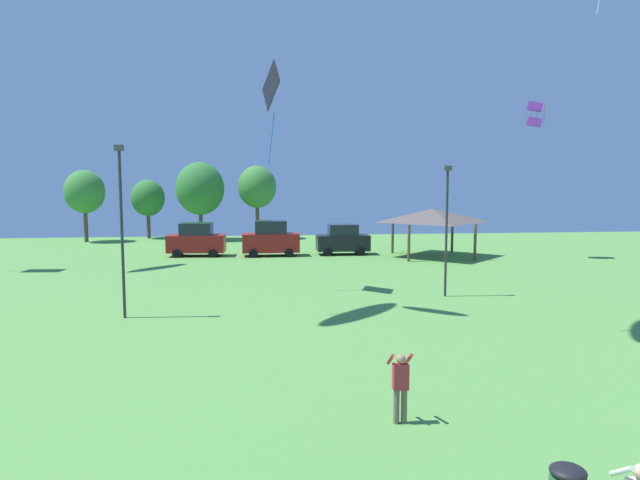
{
  "coord_description": "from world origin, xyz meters",
  "views": [
    {
      "loc": [
        -3.55,
        0.23,
        5.55
      ],
      "look_at": [
        -1.81,
        15.22,
        4.02
      ],
      "focal_mm": 32.0,
      "sensor_mm": 36.0,
      "label": 1
    }
  ],
  "objects_px": {
    "kite_flying_0": "(271,89)",
    "kite_flying_11": "(535,114)",
    "person_standing_mid_field": "(400,383)",
    "light_post_0": "(122,223)",
    "parked_car_leftmost": "(196,240)",
    "parked_car_second_from_left": "(271,239)",
    "light_post_1": "(447,223)",
    "treeline_tree_0": "(84,192)",
    "treeline_tree_1": "(148,198)",
    "park_pavilion": "(432,216)",
    "treeline_tree_2": "(200,189)",
    "treeline_tree_3": "(257,187)",
    "parked_car_third_from_left": "(343,240)"
  },
  "relations": [
    {
      "from": "kite_flying_0",
      "to": "kite_flying_11",
      "type": "distance_m",
      "value": 21.8
    },
    {
      "from": "person_standing_mid_field",
      "to": "kite_flying_11",
      "type": "xyz_separation_m",
      "value": [
        16.73,
        26.94,
        9.44
      ]
    },
    {
      "from": "light_post_0",
      "to": "person_standing_mid_field",
      "type": "bearing_deg",
      "value": -52.82
    },
    {
      "from": "kite_flying_11",
      "to": "parked_car_leftmost",
      "type": "bearing_deg",
      "value": 170.26
    },
    {
      "from": "parked_car_second_from_left",
      "to": "person_standing_mid_field",
      "type": "bearing_deg",
      "value": -87.12
    },
    {
      "from": "kite_flying_0",
      "to": "light_post_1",
      "type": "relative_size",
      "value": 0.82
    },
    {
      "from": "treeline_tree_0",
      "to": "treeline_tree_1",
      "type": "relative_size",
      "value": 1.15
    },
    {
      "from": "kite_flying_0",
      "to": "park_pavilion",
      "type": "bearing_deg",
      "value": 44.98
    },
    {
      "from": "parked_car_second_from_left",
      "to": "treeline_tree_2",
      "type": "xyz_separation_m",
      "value": [
        -6.33,
        12.7,
        3.65
      ]
    },
    {
      "from": "kite_flying_0",
      "to": "treeline_tree_3",
      "type": "bearing_deg",
      "value": 91.17
    },
    {
      "from": "parked_car_second_from_left",
      "to": "treeline_tree_2",
      "type": "height_order",
      "value": "treeline_tree_2"
    },
    {
      "from": "kite_flying_0",
      "to": "treeline_tree_0",
      "type": "xyz_separation_m",
      "value": [
        -16.51,
        26.31,
        -5.5
      ]
    },
    {
      "from": "park_pavilion",
      "to": "kite_flying_0",
      "type": "bearing_deg",
      "value": -135.02
    },
    {
      "from": "park_pavilion",
      "to": "parked_car_leftmost",
      "type": "bearing_deg",
      "value": 172.45
    },
    {
      "from": "treeline_tree_3",
      "to": "person_standing_mid_field",
      "type": "bearing_deg",
      "value": -86.16
    },
    {
      "from": "parked_car_second_from_left",
      "to": "light_post_1",
      "type": "distance_m",
      "value": 18.4
    },
    {
      "from": "park_pavilion",
      "to": "treeline_tree_0",
      "type": "distance_m",
      "value": 32.09
    },
    {
      "from": "person_standing_mid_field",
      "to": "parked_car_second_from_left",
      "type": "bearing_deg",
      "value": 67.66
    },
    {
      "from": "light_post_0",
      "to": "park_pavilion",
      "type": "bearing_deg",
      "value": 43.14
    },
    {
      "from": "kite_flying_11",
      "to": "treeline_tree_3",
      "type": "height_order",
      "value": "kite_flying_11"
    },
    {
      "from": "park_pavilion",
      "to": "treeline_tree_3",
      "type": "bearing_deg",
      "value": 130.34
    },
    {
      "from": "treeline_tree_1",
      "to": "treeline_tree_3",
      "type": "height_order",
      "value": "treeline_tree_3"
    },
    {
      "from": "parked_car_third_from_left",
      "to": "light_post_1",
      "type": "height_order",
      "value": "light_post_1"
    },
    {
      "from": "parked_car_third_from_left",
      "to": "treeline_tree_1",
      "type": "xyz_separation_m",
      "value": [
        -17.23,
        14.97,
        2.84
      ]
    },
    {
      "from": "light_post_0",
      "to": "light_post_1",
      "type": "bearing_deg",
      "value": 10.8
    },
    {
      "from": "kite_flying_11",
      "to": "park_pavilion",
      "type": "xyz_separation_m",
      "value": [
        -6.8,
        1.85,
        -7.31
      ]
    },
    {
      "from": "light_post_0",
      "to": "treeline_tree_0",
      "type": "xyz_separation_m",
      "value": [
        -10.26,
        31.4,
        0.74
      ]
    },
    {
      "from": "parked_car_third_from_left",
      "to": "light_post_0",
      "type": "height_order",
      "value": "light_post_0"
    },
    {
      "from": "parked_car_leftmost",
      "to": "treeline_tree_3",
      "type": "bearing_deg",
      "value": 73.36
    },
    {
      "from": "light_post_0",
      "to": "treeline_tree_1",
      "type": "height_order",
      "value": "light_post_0"
    },
    {
      "from": "treeline_tree_0",
      "to": "treeline_tree_1",
      "type": "bearing_deg",
      "value": 29.92
    },
    {
      "from": "treeline_tree_0",
      "to": "kite_flying_0",
      "type": "bearing_deg",
      "value": -57.9
    },
    {
      "from": "light_post_0",
      "to": "treeline_tree_1",
      "type": "xyz_separation_m",
      "value": [
        -5.1,
        34.37,
        0.06
      ]
    },
    {
      "from": "person_standing_mid_field",
      "to": "light_post_1",
      "type": "height_order",
      "value": "light_post_1"
    },
    {
      "from": "treeline_tree_2",
      "to": "parked_car_second_from_left",
      "type": "bearing_deg",
      "value": -63.51
    },
    {
      "from": "parked_car_leftmost",
      "to": "parked_car_third_from_left",
      "type": "height_order",
      "value": "parked_car_leftmost"
    },
    {
      "from": "kite_flying_11",
      "to": "treeline_tree_3",
      "type": "relative_size",
      "value": 0.25
    },
    {
      "from": "person_standing_mid_field",
      "to": "parked_car_leftmost",
      "type": "bearing_deg",
      "value": 77.57
    },
    {
      "from": "light_post_1",
      "to": "treeline_tree_0",
      "type": "height_order",
      "value": "treeline_tree_0"
    },
    {
      "from": "park_pavilion",
      "to": "light_post_0",
      "type": "bearing_deg",
      "value": -136.86
    },
    {
      "from": "kite_flying_11",
      "to": "treeline_tree_1",
      "type": "xyz_separation_m",
      "value": [
        -30.46,
        18.82,
        -6.39
      ]
    },
    {
      "from": "person_standing_mid_field",
      "to": "light_post_0",
      "type": "bearing_deg",
      "value": 100.97
    },
    {
      "from": "treeline_tree_2",
      "to": "treeline_tree_3",
      "type": "distance_m",
      "value": 5.49
    },
    {
      "from": "kite_flying_0",
      "to": "parked_car_second_from_left",
      "type": "bearing_deg",
      "value": 88.67
    },
    {
      "from": "treeline_tree_3",
      "to": "parked_car_third_from_left",
      "type": "bearing_deg",
      "value": -63.94
    },
    {
      "from": "parked_car_second_from_left",
      "to": "treeline_tree_3",
      "type": "height_order",
      "value": "treeline_tree_3"
    },
    {
      "from": "park_pavilion",
      "to": "treeline_tree_2",
      "type": "distance_m",
      "value": 23.43
    },
    {
      "from": "treeline_tree_1",
      "to": "parked_car_leftmost",
      "type": "bearing_deg",
      "value": -67.36
    },
    {
      "from": "parked_car_second_from_left",
      "to": "light_post_0",
      "type": "xyz_separation_m",
      "value": [
        -6.57,
        -19.19,
        2.63
      ]
    },
    {
      "from": "person_standing_mid_field",
      "to": "park_pavilion",
      "type": "relative_size",
      "value": 0.27
    }
  ]
}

